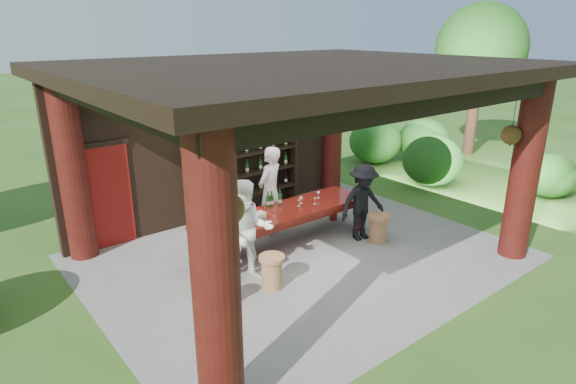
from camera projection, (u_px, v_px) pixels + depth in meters
ground at (301, 256)px, 8.97m from camera, size 90.00×90.00×0.00m
pavilion at (286, 140)px, 8.58m from camera, size 7.50×6.00×3.60m
wine_shelf at (247, 164)px, 10.68m from camera, size 2.59×0.39×2.28m
tasting_table at (283, 216)px, 9.14m from camera, size 3.62×0.93×0.75m
stool_near_left at (272, 271)px, 7.79m from camera, size 0.43×0.43×0.56m
stool_near_right at (378, 228)px, 9.45m from camera, size 0.43×0.43×0.57m
stool_far_left at (226, 292)px, 7.30m from camera, size 0.33×0.33×0.43m
host at (270, 191)px, 9.66m from camera, size 0.78×0.65×1.83m
guest_woman at (248, 232)px, 7.83m from camera, size 1.05×0.95×1.76m
guest_man at (363, 202)px, 9.45m from camera, size 1.08×0.73×1.55m
table_bottles at (273, 198)px, 9.29m from camera, size 0.32×0.14×0.31m
table_glasses at (308, 199)px, 9.47m from camera, size 0.67×0.29×0.15m
napkin_basket at (258, 217)px, 8.62m from camera, size 0.26×0.18×0.14m
shrubs at (357, 186)px, 11.14m from camera, size 14.40×8.51×1.36m
trees at (393, 58)px, 10.96m from camera, size 20.81×10.95×4.80m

